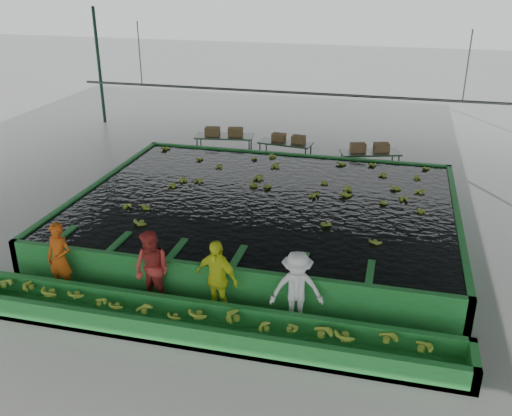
% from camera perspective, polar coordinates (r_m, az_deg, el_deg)
% --- Properties ---
extents(ground, '(80.00, 80.00, 0.00)m').
position_cam_1_polar(ground, '(14.32, -0.49, -4.45)').
color(ground, gray).
rests_on(ground, ground).
extents(shed_roof, '(20.00, 22.00, 0.04)m').
position_cam_1_polar(shed_roof, '(12.78, -0.57, 15.81)').
color(shed_roof, slate).
rests_on(shed_roof, shed_posts).
extents(shed_posts, '(20.00, 22.00, 5.00)m').
position_cam_1_polar(shed_posts, '(13.34, -0.53, 5.10)').
color(shed_posts, '#143522').
rests_on(shed_posts, ground).
extents(flotation_tank, '(10.00, 8.00, 0.90)m').
position_cam_1_polar(flotation_tank, '(15.43, 0.91, -0.45)').
color(flotation_tank, '#248333').
rests_on(flotation_tank, ground).
extents(tank_water, '(9.70, 7.70, 0.00)m').
position_cam_1_polar(tank_water, '(15.28, 0.92, 0.92)').
color(tank_water, black).
rests_on(tank_water, flotation_tank).
extents(sorting_trough, '(10.00, 1.00, 0.50)m').
position_cam_1_polar(sorting_trough, '(11.24, -5.25, -11.59)').
color(sorting_trough, '#248333').
rests_on(sorting_trough, ground).
extents(cableway_rail, '(0.08, 0.08, 14.00)m').
position_cam_1_polar(cableway_rail, '(17.93, 3.61, 11.45)').
color(cableway_rail, '#59605B').
rests_on(cableway_rail, shed_roof).
extents(rail_hanger_left, '(0.04, 0.04, 2.00)m').
position_cam_1_polar(rail_hanger_left, '(19.30, -11.57, 14.91)').
color(rail_hanger_left, '#59605B').
rests_on(rail_hanger_left, shed_roof).
extents(rail_hanger_right, '(0.04, 0.04, 2.00)m').
position_cam_1_polar(rail_hanger_right, '(17.54, 20.39, 13.16)').
color(rail_hanger_right, '#59605B').
rests_on(rail_hanger_right, shed_roof).
extents(worker_a, '(0.63, 0.45, 1.64)m').
position_cam_1_polar(worker_a, '(13.01, -19.04, -4.80)').
color(worker_a, '#BF4C0F').
rests_on(worker_a, ground).
extents(worker_b, '(0.97, 0.85, 1.69)m').
position_cam_1_polar(worker_b, '(12.02, -10.37, -6.08)').
color(worker_b, '#B5322D').
rests_on(worker_b, ground).
extents(worker_c, '(1.06, 0.68, 1.68)m').
position_cam_1_polar(worker_c, '(11.56, -3.97, -7.02)').
color(worker_c, '#E3F322').
rests_on(worker_c, ground).
extents(worker_d, '(1.17, 0.84, 1.63)m').
position_cam_1_polar(worker_d, '(11.23, 4.09, -8.17)').
color(worker_d, white).
rests_on(worker_d, ground).
extents(packing_table_left, '(2.19, 1.16, 0.95)m').
position_cam_1_polar(packing_table_left, '(20.88, -3.16, 6.01)').
color(packing_table_left, '#59605B').
rests_on(packing_table_left, ground).
extents(packing_table_mid, '(1.95, 0.97, 0.85)m').
position_cam_1_polar(packing_table_mid, '(20.40, 2.94, 5.46)').
color(packing_table_mid, '#59605B').
rests_on(packing_table_mid, ground).
extents(packing_table_right, '(2.10, 1.36, 0.89)m').
position_cam_1_polar(packing_table_right, '(19.56, 11.26, 4.30)').
color(packing_table_right, '#59605B').
rests_on(packing_table_right, ground).
extents(box_stack_left, '(1.41, 0.60, 0.29)m').
position_cam_1_polar(box_stack_left, '(20.72, -3.21, 7.24)').
color(box_stack_left, brown).
rests_on(box_stack_left, packing_table_left).
extents(box_stack_mid, '(1.23, 0.48, 0.26)m').
position_cam_1_polar(box_stack_mid, '(20.33, 3.27, 6.64)').
color(box_stack_mid, brown).
rests_on(box_stack_mid, packing_table_mid).
extents(box_stack_right, '(1.33, 0.71, 0.28)m').
position_cam_1_polar(box_stack_right, '(19.47, 11.28, 5.59)').
color(box_stack_right, brown).
rests_on(box_stack_right, packing_table_right).
extents(floating_bananas, '(9.47, 6.46, 0.13)m').
position_cam_1_polar(floating_bananas, '(16.00, 1.59, 1.98)').
color(floating_bananas, '#85A72C').
rests_on(floating_bananas, tank_water).
extents(trough_bananas, '(9.64, 0.64, 0.13)m').
position_cam_1_polar(trough_bananas, '(11.16, -5.28, -10.96)').
color(trough_bananas, '#85A72C').
rests_on(trough_bananas, sorting_trough).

